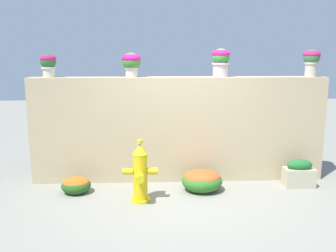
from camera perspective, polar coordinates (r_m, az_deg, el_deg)
ground_plane at (r=5.39m, az=2.47°, el=-12.05°), size 24.00×24.00×0.00m
stone_wall at (r=6.14m, az=1.67°, el=-0.50°), size 4.90×0.33×1.75m
potted_plant_0 at (r=6.25m, az=-18.28°, el=9.37°), size 0.26×0.26×0.38m
potted_plant_1 at (r=5.99m, az=-5.79°, el=9.94°), size 0.31×0.31×0.40m
potted_plant_2 at (r=6.12m, az=8.28°, el=10.22°), size 0.30×0.30×0.46m
potted_plant_3 at (r=6.55m, az=21.60°, el=9.74°), size 0.28×0.28×0.45m
fire_hydrant at (r=5.33m, az=-4.38°, el=-7.45°), size 0.51×0.41×0.92m
flower_bush_left at (r=5.82m, az=5.35°, el=-8.39°), size 0.64×0.58×0.34m
flower_bush_right at (r=5.89m, az=-14.24°, el=-8.89°), size 0.45×0.41×0.26m
planter_box at (r=6.32m, az=19.88°, el=-7.05°), size 0.48×0.26×0.46m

